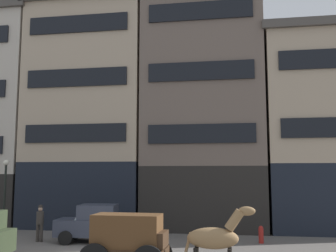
{
  "coord_description": "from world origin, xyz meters",
  "views": [
    {
      "loc": [
        6.51,
        -15.1,
        3.38
      ],
      "look_at": [
        3.78,
        2.05,
        5.46
      ],
      "focal_mm": 41.99,
      "sensor_mm": 36.0,
      "label": 1
    }
  ],
  "objects_px": {
    "draft_horse": "(216,238)",
    "fire_hydrant_curbside": "(261,234)",
    "pedestrian_officer": "(40,222)",
    "sedan_dark": "(96,223)",
    "streetlamp_curbside": "(5,186)",
    "cargo_wagon": "(128,239)"
  },
  "relations": [
    {
      "from": "draft_horse",
      "to": "fire_hydrant_curbside",
      "type": "height_order",
      "value": "draft_horse"
    },
    {
      "from": "pedestrian_officer",
      "to": "fire_hydrant_curbside",
      "type": "distance_m",
      "value": 10.92
    },
    {
      "from": "cargo_wagon",
      "to": "sedan_dark",
      "type": "distance_m",
      "value": 6.52
    },
    {
      "from": "sedan_dark",
      "to": "fire_hydrant_curbside",
      "type": "bearing_deg",
      "value": 7.15
    },
    {
      "from": "draft_horse",
      "to": "sedan_dark",
      "type": "relative_size",
      "value": 0.61
    },
    {
      "from": "draft_horse",
      "to": "streetlamp_curbside",
      "type": "relative_size",
      "value": 0.57
    },
    {
      "from": "cargo_wagon",
      "to": "draft_horse",
      "type": "bearing_deg",
      "value": -0.03
    },
    {
      "from": "cargo_wagon",
      "to": "pedestrian_officer",
      "type": "xyz_separation_m",
      "value": [
        -5.95,
        5.38,
        -0.17
      ]
    },
    {
      "from": "sedan_dark",
      "to": "streetlamp_curbside",
      "type": "distance_m",
      "value": 5.97
    },
    {
      "from": "draft_horse",
      "to": "sedan_dark",
      "type": "height_order",
      "value": "draft_horse"
    },
    {
      "from": "fire_hydrant_curbside",
      "to": "draft_horse",
      "type": "bearing_deg",
      "value": -106.04
    },
    {
      "from": "cargo_wagon",
      "to": "draft_horse",
      "type": "relative_size",
      "value": 1.25
    },
    {
      "from": "pedestrian_officer",
      "to": "fire_hydrant_curbside",
      "type": "xyz_separation_m",
      "value": [
        10.83,
        1.32,
        -0.55
      ]
    },
    {
      "from": "sedan_dark",
      "to": "streetlamp_curbside",
      "type": "relative_size",
      "value": 0.93
    },
    {
      "from": "cargo_wagon",
      "to": "fire_hydrant_curbside",
      "type": "xyz_separation_m",
      "value": [
        4.88,
        6.7,
        -0.72
      ]
    },
    {
      "from": "pedestrian_officer",
      "to": "fire_hydrant_curbside",
      "type": "relative_size",
      "value": 2.16
    },
    {
      "from": "pedestrian_officer",
      "to": "streetlamp_curbside",
      "type": "distance_m",
      "value": 3.57
    },
    {
      "from": "sedan_dark",
      "to": "fire_hydrant_curbside",
      "type": "distance_m",
      "value": 8.13
    },
    {
      "from": "sedan_dark",
      "to": "pedestrian_officer",
      "type": "xyz_separation_m",
      "value": [
        -2.78,
        -0.31,
        0.07
      ]
    },
    {
      "from": "pedestrian_officer",
      "to": "streetlamp_curbside",
      "type": "relative_size",
      "value": 0.44
    },
    {
      "from": "sedan_dark",
      "to": "fire_hydrant_curbside",
      "type": "height_order",
      "value": "sedan_dark"
    },
    {
      "from": "sedan_dark",
      "to": "pedestrian_officer",
      "type": "height_order",
      "value": "sedan_dark"
    }
  ]
}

